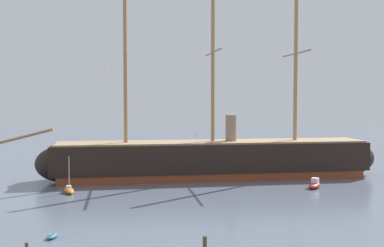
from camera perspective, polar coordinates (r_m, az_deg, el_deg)
The scene contains 8 objects.
tall_ship at distance 81.69m, azimuth 2.52°, elevation -4.28°, with size 64.69×17.62×31.26m.
dinghy_foreground_left at distance 50.10m, azimuth -16.55°, elevation -12.93°, with size 1.15×2.06×0.46m.
sailboat_alongside_bow at distance 71.96m, azimuth -14.68°, elevation -7.79°, with size 2.78×4.27×5.36m.
motorboat_alongside_stern at distance 75.70m, azimuth 14.65°, elevation -7.18°, with size 3.11×3.97×1.55m.
sailboat_far_right at distance 89.57m, azimuth 18.85°, elevation -5.64°, with size 1.92×5.08×6.47m.
sailboat_distant_centre at distance 97.88m, azimuth 0.62°, elevation -4.71°, with size 4.48×5.12×6.85m.
mooring_piling_left_pair at distance 43.16m, azimuth 1.57°, elevation -14.58°, with size 0.37×0.37×1.71m, color #4C3D2D.
seagull_in_flight at distance 52.22m, azimuth -9.98°, elevation 6.77°, with size 0.90×0.66×0.13m.
Camera 1 is at (2.60, -32.83, 14.03)m, focal length 44.00 mm.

